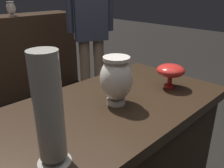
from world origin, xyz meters
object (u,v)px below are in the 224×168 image
shelf_vase_right (11,8)px  vase_left_accent (49,113)px  vase_tall_behind (171,71)px  vase_centerpiece (116,79)px  visitor_near_right (91,24)px

shelf_vase_right → vase_left_accent: bearing=-111.3°
vase_tall_behind → shelf_vase_right: bearing=86.4°
vase_left_accent → shelf_vase_right: bearing=68.7°
vase_centerpiece → shelf_vase_right: size_ratio=1.40×
vase_tall_behind → shelf_vase_right: 2.25m
vase_centerpiece → vase_left_accent: 0.45m
vase_centerpiece → visitor_near_right: (0.83, 1.17, 0.04)m
vase_centerpiece → shelf_vase_right: bearing=77.4°
vase_left_accent → shelf_vase_right: 2.48m
vase_centerpiece → vase_tall_behind: size_ratio=1.50×
vase_tall_behind → vase_left_accent: vase_left_accent is taller
vase_tall_behind → visitor_near_right: size_ratio=0.09×
shelf_vase_right → visitor_near_right: bearing=-70.7°
vase_centerpiece → vase_tall_behind: bearing=-11.2°
visitor_near_right → vase_tall_behind: bearing=96.1°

